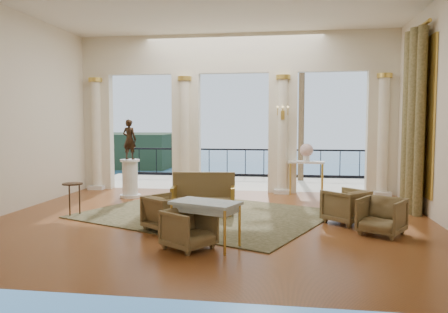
% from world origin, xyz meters
% --- Properties ---
extents(floor, '(9.00, 9.00, 0.00)m').
position_xyz_m(floor, '(0.00, 0.00, 0.00)').
color(floor, '#4E2D14').
rests_on(floor, ground).
extents(room_walls, '(9.00, 9.00, 9.00)m').
position_xyz_m(room_walls, '(0.00, -1.12, 2.88)').
color(room_walls, '#EFE2C9').
rests_on(room_walls, ground).
extents(arcade, '(9.00, 0.56, 4.50)m').
position_xyz_m(arcade, '(-0.00, 3.82, 2.58)').
color(arcade, '#F5ECC9').
rests_on(arcade, ground).
extents(terrace, '(10.00, 3.60, 0.10)m').
position_xyz_m(terrace, '(0.00, 5.80, -0.05)').
color(terrace, beige).
rests_on(terrace, ground).
extents(balustrade, '(9.00, 0.06, 1.03)m').
position_xyz_m(balustrade, '(0.00, 7.40, 0.41)').
color(balustrade, black).
rests_on(balustrade, terrace).
extents(palm_tree, '(2.00, 2.00, 4.50)m').
position_xyz_m(palm_tree, '(2.00, 6.60, 4.09)').
color(palm_tree, '#4C3823').
rests_on(palm_tree, terrace).
extents(headland, '(22.00, 18.00, 6.00)m').
position_xyz_m(headland, '(-30.00, 70.00, -3.00)').
color(headland, black).
rests_on(headland, sea).
extents(sea, '(160.00, 160.00, 0.00)m').
position_xyz_m(sea, '(0.00, 60.00, -6.00)').
color(sea, '#255180').
rests_on(sea, ground).
extents(curtain, '(0.33, 1.40, 4.09)m').
position_xyz_m(curtain, '(4.28, 1.50, 2.02)').
color(curtain, '#4B4623').
rests_on(curtain, ground).
extents(window_frame, '(0.04, 1.60, 3.40)m').
position_xyz_m(window_frame, '(4.47, 1.50, 2.10)').
color(window_frame, gold).
rests_on(window_frame, room_walls).
extents(wall_sconce, '(0.30, 0.11, 0.33)m').
position_xyz_m(wall_sconce, '(1.40, 3.51, 2.23)').
color(wall_sconce, gold).
rests_on(wall_sconce, arcade).
extents(rug, '(5.98, 5.41, 0.02)m').
position_xyz_m(rug, '(-0.21, 0.55, 0.01)').
color(rug, '#2A2F17').
rests_on(rug, ground).
extents(armchair_a, '(0.91, 0.92, 0.70)m').
position_xyz_m(armchair_a, '(0.02, -2.03, 0.35)').
color(armchair_a, '#4B3F1D').
rests_on(armchair_a, ground).
extents(armchair_b, '(0.95, 0.94, 0.73)m').
position_xyz_m(armchair_b, '(3.21, -0.69, 0.37)').
color(armchair_b, '#4B3F1D').
rests_on(armchair_b, ground).
extents(armchair_c, '(0.99, 1.00, 0.75)m').
position_xyz_m(armchair_c, '(2.70, 0.14, 0.37)').
color(armchair_c, '#4B3F1D').
rests_on(armchair_c, ground).
extents(armchair_d, '(0.96, 0.95, 0.73)m').
position_xyz_m(armchair_d, '(-0.65, -0.91, 0.36)').
color(armchair_d, '#4B3F1D').
rests_on(armchair_d, ground).
extents(settee, '(1.42, 0.73, 0.91)m').
position_xyz_m(settee, '(-0.25, 0.57, 0.45)').
color(settee, '#4B3F1D').
rests_on(settee, ground).
extents(game_table, '(1.21, 0.93, 0.74)m').
position_xyz_m(game_table, '(0.25, -1.88, 0.66)').
color(game_table, '#8EABB7').
rests_on(game_table, ground).
extents(pedestal, '(0.56, 0.56, 1.02)m').
position_xyz_m(pedestal, '(-2.61, 2.42, 0.49)').
color(pedestal, silver).
rests_on(pedestal, ground).
extents(statue, '(0.43, 0.32, 1.06)m').
position_xyz_m(statue, '(-2.61, 2.42, 1.55)').
color(statue, black).
rests_on(statue, pedestal).
extents(console_table, '(1.02, 0.52, 0.93)m').
position_xyz_m(console_table, '(2.06, 3.55, 0.77)').
color(console_table, silver).
rests_on(console_table, ground).
extents(urn, '(0.37, 0.37, 0.49)m').
position_xyz_m(urn, '(2.06, 3.55, 1.21)').
color(urn, white).
rests_on(urn, console_table).
extents(side_table, '(0.43, 0.43, 0.70)m').
position_xyz_m(side_table, '(-3.01, 0.05, 0.60)').
color(side_table, black).
rests_on(side_table, ground).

